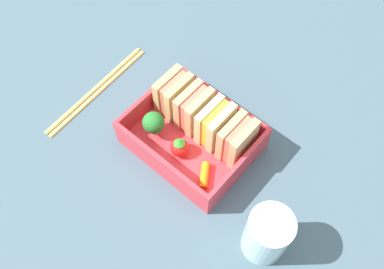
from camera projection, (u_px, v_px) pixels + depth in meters
The scene contains 12 objects.
ground_plane at pixel (192, 147), 62.51cm from camera, with size 120.00×120.00×2.00cm, color #435A68.
bento_tray at pixel (192, 142), 61.11cm from camera, with size 16.92×13.35×1.20cm, color #DD343F.
bento_rim at pixel (192, 133), 58.90cm from camera, with size 16.92×13.35×3.88cm.
sandwich_left at pixel (174, 94), 60.62cm from camera, with size 3.18×5.20×6.34cm.
sandwich_center_left at pixel (194, 109), 59.41cm from camera, with size 3.18×5.20×6.34cm.
sandwich_center at pixel (215, 124), 58.19cm from camera, with size 3.18×5.20×6.34cm.
sandwich_center_right at pixel (237, 140), 56.97cm from camera, with size 3.18×5.20×6.34cm.
broccoli_floret at pixel (153, 123), 58.96cm from camera, with size 3.12×3.12×4.22cm.
strawberry_far_left at pixel (179, 147), 58.46cm from camera, with size 2.57×2.57×3.17cm.
carrot_stick_far_left at pixel (205, 175), 57.21cm from camera, with size 1.23×1.23×3.61cm, color orange.
chopstick_pair at pixel (97, 90), 65.91cm from camera, with size 2.49×20.39×0.70cm.
drinking_glass at pixel (267, 235), 50.82cm from camera, with size 5.45×5.45×8.41cm, color silver.
Camera 1 is at (19.07, -22.03, 54.33)cm, focal length 40.00 mm.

